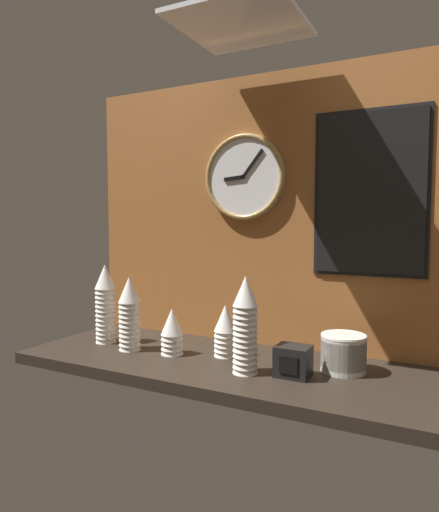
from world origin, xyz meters
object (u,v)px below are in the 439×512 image
bowl_stack_right (343,352)px  cup_stack_left (129,313)px  cup_stack_far_left (105,304)px  wall_clock (244,177)px  cup_stack_center_right (245,325)px  menu_board (370,193)px  cup_stack_center_left (172,331)px  napkin_dispenser (293,361)px  cup_stack_center (225,330)px

bowl_stack_right → cup_stack_left: bearing=-171.7°
cup_stack_left → cup_stack_far_left: bearing=164.5°
wall_clock → cup_stack_left: bearing=-140.1°
cup_stack_center_right → menu_board: bearing=46.8°
bowl_stack_right → wall_clock: bearing=158.2°
cup_stack_center_left → napkin_dispenser: bearing=-3.5°
cup_stack_center_right → bowl_stack_right: (0.28, 0.16, -0.09)m
wall_clock → menu_board: bearing=1.1°
cup_stack_left → cup_stack_far_left: 0.16m
cup_stack_left → cup_stack_center_right: (0.50, -0.04, 0.02)m
cup_stack_center_left → cup_stack_center: cup_stack_center is taller
wall_clock → cup_stack_center: bearing=-85.4°
napkin_dispenser → cup_stack_center_left: bearing=176.5°
cup_stack_left → bowl_stack_right: (0.78, 0.11, -0.07)m
cup_stack_center_right → bowl_stack_right: 0.33m
cup_stack_center → cup_stack_left: bearing=-165.4°
cup_stack_center_left → bowl_stack_right: (0.60, 0.09, -0.02)m
cup_stack_center_left → bowl_stack_right: cup_stack_center_left is taller
cup_stack_far_left → cup_stack_center: (0.51, 0.05, -0.06)m
cup_stack_far_left → cup_stack_center_right: bearing=-7.5°
cup_stack_center_left → cup_stack_far_left: size_ratio=0.54×
cup_stack_far_left → wall_clock: wall_clock is taller
cup_stack_center_right → napkin_dispenser: size_ratio=2.96×
cup_stack_far_left → napkin_dispenser: 0.81m
wall_clock → cup_stack_far_left: bearing=-153.9°
cup_stack_left → cup_stack_center: (0.36, 0.09, -0.05)m
wall_clock → cup_stack_center_right: bearing=-64.7°
cup_stack_left → cup_stack_center_right: bearing=-4.9°
cup_stack_center → wall_clock: (-0.02, 0.19, 0.57)m
cup_stack_center_left → cup_stack_left: bearing=-172.0°
cup_stack_center_right → wall_clock: (-0.16, 0.33, 0.50)m
cup_stack_center_left → cup_stack_far_left: 0.34m
cup_stack_center → menu_board: (0.46, 0.20, 0.49)m
cup_stack_center_right → menu_board: menu_board is taller
cup_stack_far_left → wall_clock: (0.50, 0.24, 0.50)m
cup_stack_left → napkin_dispenser: bearing=-0.4°
cup_stack_center → cup_stack_center_right: bearing=-44.2°
cup_stack_far_left → bowl_stack_right: (0.93, 0.07, -0.09)m
cup_stack_left → menu_board: 0.98m
menu_board → napkin_dispenser: bearing=-119.7°
wall_clock → napkin_dispenser: (0.30, -0.29, -0.61)m
cup_stack_far_left → menu_board: 1.09m
cup_stack_left → cup_stack_far_left: size_ratio=0.88×
cup_stack_left → cup_stack_center_left: bearing=8.0°
menu_board → bowl_stack_right: bearing=-102.6°
cup_stack_center_left → napkin_dispenser: size_ratio=1.60×
cup_stack_center_right → cup_stack_far_left: (-0.65, 0.09, 0.00)m
cup_stack_left → bowl_stack_right: cup_stack_left is taller
cup_stack_far_left → napkin_dispenser: size_ratio=2.96×
cup_stack_left → cup_stack_far_left: cup_stack_far_left is taller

